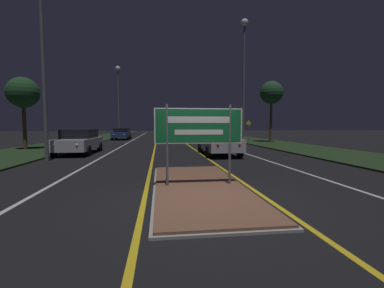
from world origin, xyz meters
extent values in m
plane|color=black|center=(0.00, 0.00, 0.00)|extent=(160.00, 160.00, 0.00)
cube|color=#999993|center=(0.00, 1.07, 0.03)|extent=(2.50, 6.28, 0.05)
cube|color=brown|center=(0.00, 1.07, 0.05)|extent=(2.38, 6.16, 0.10)
cube|color=#1E3319|center=(-9.50, 20.00, 0.04)|extent=(5.00, 100.00, 0.08)
cube|color=#1E3319|center=(9.50, 20.00, 0.04)|extent=(5.00, 100.00, 0.08)
cube|color=gold|center=(-1.44, 25.00, 0.00)|extent=(0.12, 70.00, 0.01)
cube|color=gold|center=(1.44, 25.00, 0.00)|extent=(0.12, 70.00, 0.01)
cube|color=silver|center=(-4.20, 25.00, 0.00)|extent=(0.12, 70.00, 0.01)
cube|color=silver|center=(4.20, 25.00, 0.00)|extent=(0.12, 70.00, 0.01)
cube|color=silver|center=(-7.20, 25.00, 0.00)|extent=(0.10, 70.00, 0.01)
cube|color=silver|center=(7.20, 25.00, 0.00)|extent=(0.10, 70.00, 0.01)
cylinder|color=#56565B|center=(-0.87, 1.07, 1.20)|extent=(0.07, 0.07, 2.20)
cylinder|color=#56565B|center=(0.87, 1.07, 1.20)|extent=(0.07, 0.07, 2.20)
cube|color=#146033|center=(0.00, 1.07, 1.72)|extent=(2.42, 0.04, 0.96)
cube|color=white|center=(0.00, 1.05, 1.72)|extent=(2.42, 0.00, 0.96)
cube|color=#146033|center=(0.00, 1.05, 1.72)|extent=(2.35, 0.01, 0.91)
cube|color=white|center=(0.00, 1.04, 1.89)|extent=(1.69, 0.01, 0.17)
cube|color=white|center=(0.00, 1.04, 1.55)|extent=(1.33, 0.01, 0.13)
cylinder|color=#56565B|center=(-6.55, 7.41, 4.88)|extent=(0.18, 0.18, 9.76)
cylinder|color=#56565B|center=(-6.55, 30.23, 4.60)|extent=(0.18, 0.18, 9.20)
sphere|color=white|center=(-6.55, 30.23, 9.39)|extent=(0.64, 0.64, 0.64)
cylinder|color=#56565B|center=(6.13, 15.68, 5.11)|extent=(0.18, 0.18, 10.22)
sphere|color=white|center=(6.13, 15.68, 10.40)|extent=(0.61, 0.61, 0.61)
cube|color=#B7B7BC|center=(2.39, 8.90, 0.68)|extent=(1.81, 4.51, 0.69)
cube|color=black|center=(2.39, 8.63, 1.23)|extent=(1.59, 2.35, 0.42)
sphere|color=red|center=(1.82, 6.66, 0.77)|extent=(0.14, 0.14, 0.14)
sphere|color=red|center=(2.95, 6.66, 0.77)|extent=(0.14, 0.14, 0.14)
cylinder|color=black|center=(1.52, 10.30, 0.33)|extent=(0.22, 0.67, 0.67)
cylinder|color=black|center=(3.25, 10.30, 0.33)|extent=(0.22, 0.67, 0.67)
cylinder|color=black|center=(1.52, 7.50, 0.33)|extent=(0.22, 0.67, 0.67)
cylinder|color=black|center=(3.25, 7.50, 0.33)|extent=(0.22, 0.67, 0.67)
cube|color=#4C514C|center=(2.44, 20.66, 0.63)|extent=(1.71, 4.68, 0.55)
cube|color=black|center=(2.44, 20.38, 1.14)|extent=(1.50, 2.44, 0.47)
sphere|color=red|center=(1.91, 18.34, 0.70)|extent=(0.14, 0.14, 0.14)
sphere|color=red|center=(2.97, 18.34, 0.70)|extent=(0.14, 0.14, 0.14)
cylinder|color=black|center=(1.63, 22.12, 0.36)|extent=(0.22, 0.72, 0.72)
cylinder|color=black|center=(3.26, 22.12, 0.36)|extent=(0.22, 0.72, 0.72)
cylinder|color=black|center=(1.63, 19.21, 0.36)|extent=(0.22, 0.72, 0.72)
cylinder|color=black|center=(3.26, 19.21, 0.36)|extent=(0.22, 0.72, 0.72)
cube|color=#4C514C|center=(5.95, 32.89, 0.66)|extent=(1.86, 4.23, 0.64)
cube|color=black|center=(5.95, 32.64, 1.21)|extent=(1.64, 2.20, 0.46)
sphere|color=red|center=(5.37, 30.79, 0.74)|extent=(0.14, 0.14, 0.14)
sphere|color=red|center=(6.53, 30.79, 0.74)|extent=(0.14, 0.14, 0.14)
cylinder|color=black|center=(5.06, 34.20, 0.34)|extent=(0.22, 0.68, 0.68)
cylinder|color=black|center=(6.84, 34.20, 0.34)|extent=(0.22, 0.68, 0.68)
cylinder|color=black|center=(5.06, 31.58, 0.34)|extent=(0.22, 0.68, 0.68)
cylinder|color=black|center=(6.84, 31.58, 0.34)|extent=(0.22, 0.68, 0.68)
cube|color=#B7B7BC|center=(-5.98, 10.52, 0.63)|extent=(1.90, 4.58, 0.64)
cube|color=black|center=(-5.98, 10.80, 1.22)|extent=(1.67, 2.38, 0.54)
sphere|color=white|center=(-6.57, 8.25, 0.71)|extent=(0.14, 0.14, 0.14)
sphere|color=white|center=(-5.39, 8.25, 0.71)|extent=(0.14, 0.14, 0.14)
cylinder|color=black|center=(-6.89, 9.10, 0.31)|extent=(0.22, 0.62, 0.62)
cylinder|color=black|center=(-5.07, 9.10, 0.31)|extent=(0.22, 0.62, 0.62)
cylinder|color=black|center=(-6.89, 11.94, 0.31)|extent=(0.22, 0.62, 0.62)
cylinder|color=black|center=(-5.07, 11.94, 0.31)|extent=(0.22, 0.62, 0.62)
cube|color=navy|center=(-5.70, 26.47, 0.62)|extent=(1.89, 4.30, 0.61)
cube|color=black|center=(-5.70, 26.73, 1.16)|extent=(1.66, 2.24, 0.47)
sphere|color=white|center=(-6.28, 24.34, 0.69)|extent=(0.14, 0.14, 0.14)
sphere|color=white|center=(-5.12, 24.34, 0.69)|extent=(0.14, 0.14, 0.14)
cylinder|color=black|center=(-6.60, 25.14, 0.31)|extent=(0.22, 0.62, 0.62)
cylinder|color=black|center=(-4.80, 25.14, 0.31)|extent=(0.22, 0.62, 0.62)
cylinder|color=black|center=(-6.60, 27.81, 0.31)|extent=(0.22, 0.62, 0.62)
cylinder|color=black|center=(-4.80, 27.81, 0.31)|extent=(0.22, 0.62, 0.62)
cylinder|color=#56565B|center=(8.66, 21.35, 1.06)|extent=(0.06, 0.06, 1.97)
cube|color=yellow|center=(8.66, 21.35, 1.99)|extent=(0.60, 0.02, 0.60)
cylinder|color=#4C3823|center=(-10.35, 13.26, 1.80)|extent=(0.24, 0.24, 3.44)
sphere|color=#1E4223|center=(-10.35, 13.26, 3.99)|extent=(2.09, 2.09, 2.09)
cylinder|color=#4C3823|center=(10.02, 18.71, 2.29)|extent=(0.24, 0.24, 4.41)
sphere|color=#1E4223|center=(10.02, 18.71, 5.00)|extent=(2.26, 2.26, 2.26)
camera|label=1|loc=(-1.07, -5.85, 1.74)|focal=24.00mm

